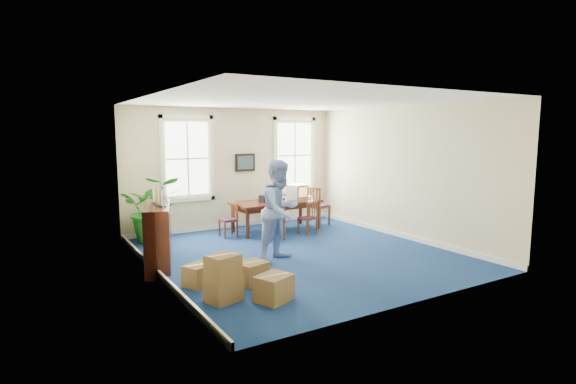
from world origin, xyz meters
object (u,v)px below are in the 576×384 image
chair_near_left (275,218)px  man (280,210)px  credenza (158,233)px  potted_plant (154,209)px  conference_table (276,216)px  crt_tv (297,192)px  cardboard_boxes (232,273)px

chair_near_left → man: (-0.79, -1.62, 0.50)m
credenza → potted_plant: (0.42, 1.90, 0.16)m
man → conference_table: bearing=42.2°
chair_near_left → credenza: (-2.99, -0.68, 0.11)m
chair_near_left → potted_plant: size_ratio=0.66×
conference_table → potted_plant: bearing=170.8°
crt_tv → man: 3.12m
conference_table → potted_plant: potted_plant is taller
chair_near_left → man: bearing=87.3°
conference_table → cardboard_boxes: 4.83m
credenza → potted_plant: potted_plant is taller
potted_plant → cardboard_boxes: potted_plant is taller
conference_table → man: size_ratio=1.14×
cardboard_boxes → credenza: bearing=102.2°
man → credenza: man is taller
potted_plant → man: bearing=-57.8°
chair_near_left → man: man is taller
conference_table → man: man is taller
crt_tv → chair_near_left: size_ratio=0.46×
conference_table → man: (-1.26, -2.40, 0.62)m
conference_table → crt_tv: bearing=3.3°
conference_table → chair_near_left: chair_near_left is taller
man → potted_plant: 3.36m
conference_table → man: 2.78m
man → cardboard_boxes: 2.30m
conference_table → cardboard_boxes: size_ratio=1.72×
conference_table → potted_plant: 3.10m
chair_near_left → credenza: credenza is taller
chair_near_left → credenza: size_ratio=0.64×
crt_tv → cardboard_boxes: crt_tv is taller
potted_plant → conference_table: bearing=-8.1°
conference_table → credenza: 3.77m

